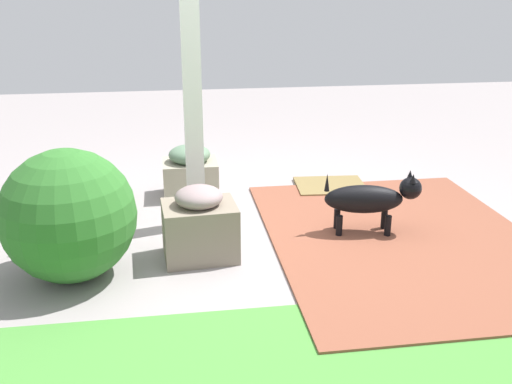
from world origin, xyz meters
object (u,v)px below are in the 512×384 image
(stone_planter_mid, at_px, (200,225))
(dog, at_px, (371,198))
(doormat, at_px, (331,186))
(round_shrub, at_px, (69,216))
(porch_pillar, at_px, (192,82))
(stone_planter_nearest, at_px, (190,172))
(terracotta_pot_broad, at_px, (83,182))

(stone_planter_mid, bearing_deg, dog, -171.07)
(doormat, bearing_deg, round_shrub, 34.31)
(dog, height_order, doormat, dog)
(porch_pillar, xyz_separation_m, doormat, (-1.19, -0.64, -1.03))
(dog, bearing_deg, stone_planter_mid, 8.93)
(round_shrub, distance_m, doormat, 2.40)
(porch_pillar, xyz_separation_m, stone_planter_nearest, (0.02, -0.64, -0.84))
(porch_pillar, bearing_deg, stone_planter_mid, 89.52)
(round_shrub, bearing_deg, stone_planter_nearest, -119.44)
(terracotta_pot_broad, relative_size, doormat, 0.84)
(terracotta_pot_broad, bearing_deg, stone_planter_mid, 133.85)
(porch_pillar, height_order, stone_planter_nearest, porch_pillar)
(stone_planter_mid, bearing_deg, stone_planter_nearest, -89.43)
(porch_pillar, height_order, stone_planter_mid, porch_pillar)
(stone_planter_nearest, distance_m, dog, 1.56)
(stone_planter_mid, bearing_deg, doormat, -135.27)
(round_shrub, bearing_deg, porch_pillar, -137.74)
(porch_pillar, xyz_separation_m, dog, (-1.19, 0.36, -0.78))
(stone_planter_nearest, xyz_separation_m, dog, (-1.20, 0.99, 0.07))
(round_shrub, bearing_deg, stone_planter_mid, -168.55)
(porch_pillar, bearing_deg, dog, 163.23)
(stone_planter_mid, xyz_separation_m, round_shrub, (0.77, 0.16, 0.18))
(terracotta_pot_broad, relative_size, dog, 0.73)
(terracotta_pot_broad, distance_m, doormat, 2.06)
(stone_planter_mid, relative_size, round_shrub, 0.61)
(dog, bearing_deg, round_shrub, 9.92)
(porch_pillar, bearing_deg, stone_planter_nearest, -88.52)
(porch_pillar, relative_size, terracotta_pot_broad, 4.24)
(stone_planter_nearest, xyz_separation_m, stone_planter_mid, (-0.01, 1.18, 0.02))
(porch_pillar, relative_size, round_shrub, 2.64)
(dog, distance_m, doormat, 1.03)
(porch_pillar, bearing_deg, round_shrub, 42.26)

